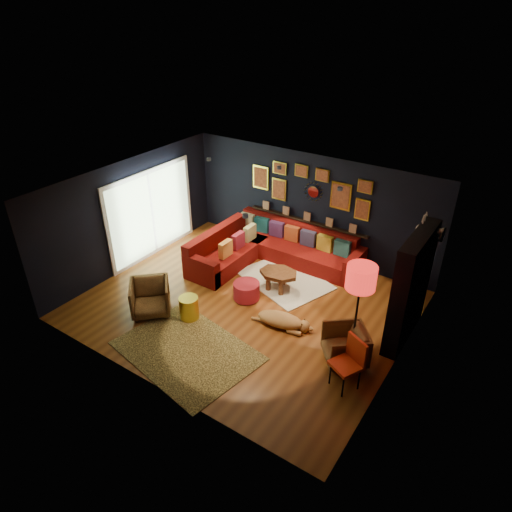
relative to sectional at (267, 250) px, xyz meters
The scene contains 20 objects.
floor 1.94m from the sectional, 71.24° to the right, with size 6.50×6.50×0.00m, color brown.
room_walls 2.29m from the sectional, 71.24° to the right, with size 6.50×6.50×6.50m.
sectional is the anchor object (origin of this frame).
ledge 1.22m from the sectional, 54.82° to the left, with size 3.20×0.12×0.04m, color black.
gallery_wall 1.84m from the sectional, 56.49° to the left, with size 3.15×0.04×1.02m.
sunburst_mirror 1.80m from the sectional, 51.91° to the left, with size 0.47×0.16×0.47m.
fireplace 3.88m from the sectional, 13.77° to the right, with size 0.31×1.60×2.20m.
deer_head 4.15m from the sectional, ahead, with size 0.50×0.28×0.45m.
sliding_door 2.97m from the sectional, 155.08° to the right, with size 0.06×2.80×2.20m.
ceiling_spots 2.53m from the sectional, 58.65° to the right, with size 3.30×2.50×0.06m.
shag_rug 1.01m from the sectional, 31.79° to the right, with size 2.00×1.46×0.03m, color white.
leopard_rug 3.66m from the sectional, 81.36° to the right, with size 2.53×1.81×0.01m, color tan.
coffee_table 1.28m from the sectional, 45.78° to the right, with size 0.98×0.80×0.44m.
pouf 1.69m from the sectional, 72.39° to the right, with size 0.57×0.57×0.37m, color maroon.
armchair_left 3.22m from the sectional, 105.61° to the right, with size 0.77×0.72×0.79m, color #BB793E.
armchair_right 3.77m from the sectional, 35.57° to the right, with size 0.72×0.67×0.74m, color #BB793E.
gold_stool 2.81m from the sectional, 91.52° to the right, with size 0.39×0.39×0.49m, color gold.
orange_chair 4.34m from the sectional, 38.84° to the right, with size 0.60×0.60×0.95m.
floor_lamp 3.89m from the sectional, 32.15° to the right, with size 0.52×0.52×1.88m.
dog 2.58m from the sectional, 51.21° to the right, with size 1.29×0.63×0.41m, color #AF7F44, non-canonical shape.
Camera 1 is at (4.61, -6.46, 5.79)m, focal length 32.00 mm.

